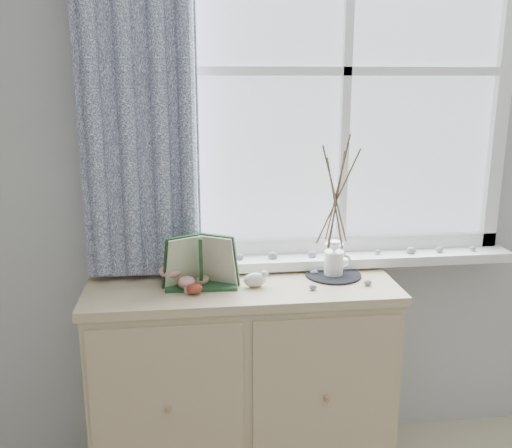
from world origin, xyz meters
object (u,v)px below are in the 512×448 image
botanical_book (201,263)px  twig_pitcher (336,194)px  sideboard (242,382)px  toadstool_cluster (175,274)px

botanical_book → twig_pitcher: bearing=12.5°
sideboard → botanical_book: bearing=-161.7°
sideboard → twig_pitcher: size_ratio=2.06×
toadstool_cluster → botanical_book: bearing=-22.5°
sideboard → toadstool_cluster: 0.54m
sideboard → botanical_book: 0.56m
sideboard → toadstool_cluster: (-0.26, -0.01, 0.48)m
sideboard → toadstool_cluster: bearing=-177.6°
sideboard → botanical_book: size_ratio=3.86×
twig_pitcher → toadstool_cluster: bearing=-176.4°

